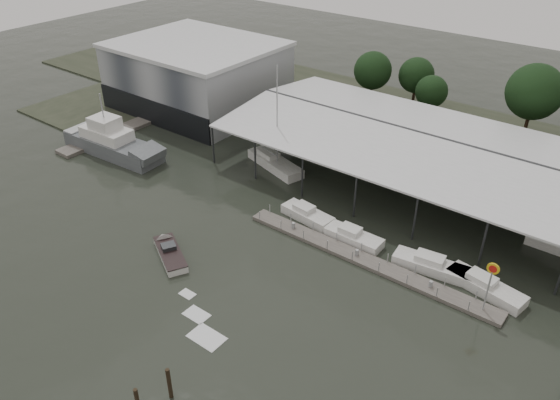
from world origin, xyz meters
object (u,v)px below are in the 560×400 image
Objects in this scene: white_sailboat at (275,163)px; speedboat_underway at (169,251)px; shell_fuel_sign at (491,279)px; grey_trawler at (113,143)px.

white_sailboat is 0.86× the size of speedboat_underway.
shell_fuel_sign is 0.34× the size of speedboat_underway.
speedboat_underway is at bearing -158.72° from shell_fuel_sign.
white_sailboat is at bearing 161.85° from shell_fuel_sign.
grey_trawler is at bearing 2.64° from speedboat_underway.
shell_fuel_sign is 0.39× the size of white_sailboat.
grey_trawler is 25.74m from speedboat_underway.
shell_fuel_sign is at bearing -1.58° from white_sailboat.
white_sailboat is 21.79m from speedboat_underway.
white_sailboat reaches higher than shell_fuel_sign.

